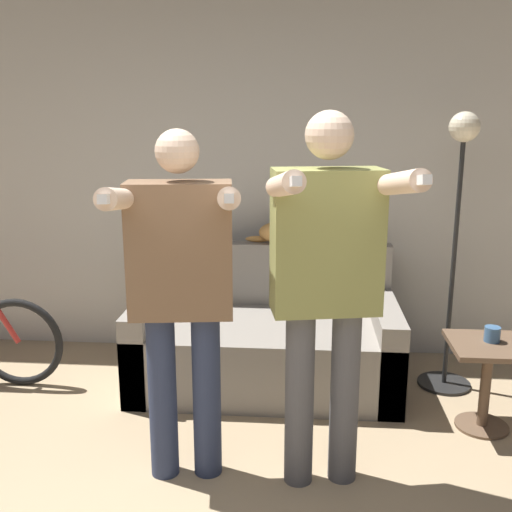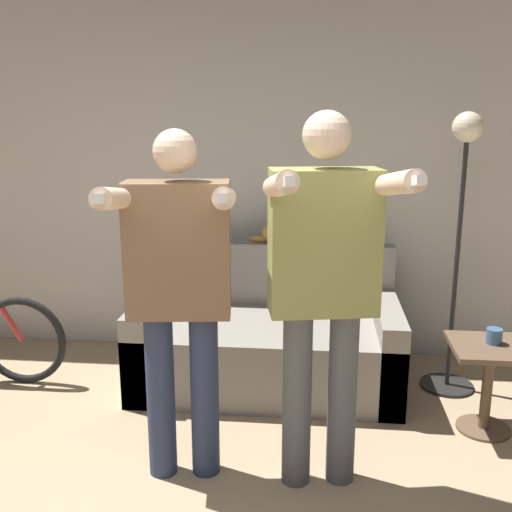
{
  "view_description": "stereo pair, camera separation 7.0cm",
  "coord_description": "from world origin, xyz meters",
  "px_view_note": "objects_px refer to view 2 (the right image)",
  "views": [
    {
      "loc": [
        0.39,
        -1.64,
        1.8
      ],
      "look_at": [
        0.13,
        1.56,
        1.01
      ],
      "focal_mm": 42.0,
      "sensor_mm": 36.0,
      "label": 1
    },
    {
      "loc": [
        0.46,
        -1.64,
        1.8
      ],
      "look_at": [
        0.13,
        1.56,
        1.01
      ],
      "focal_mm": 42.0,
      "sensor_mm": 36.0,
      "label": 2
    }
  ],
  "objects_px": {
    "cat": "(286,232)",
    "cup": "(494,336)",
    "person_right": "(324,276)",
    "floor_lamp": "(461,213)",
    "person_left": "(179,283)",
    "side_table": "(489,370)",
    "couch": "(268,342)"
  },
  "relations": [
    {
      "from": "cat",
      "to": "floor_lamp",
      "type": "relative_size",
      "value": 0.25
    },
    {
      "from": "couch",
      "to": "floor_lamp",
      "type": "xyz_separation_m",
      "value": [
        1.2,
        0.02,
        0.9
      ]
    },
    {
      "from": "cat",
      "to": "cup",
      "type": "bearing_deg",
      "value": -34.98
    },
    {
      "from": "side_table",
      "to": "cup",
      "type": "bearing_deg",
      "value": 56.95
    },
    {
      "from": "floor_lamp",
      "to": "side_table",
      "type": "bearing_deg",
      "value": -79.92
    },
    {
      "from": "couch",
      "to": "cat",
      "type": "relative_size",
      "value": 3.83
    },
    {
      "from": "couch",
      "to": "side_table",
      "type": "bearing_deg",
      "value": -21.97
    },
    {
      "from": "floor_lamp",
      "to": "cup",
      "type": "height_order",
      "value": "floor_lamp"
    },
    {
      "from": "person_right",
      "to": "cat",
      "type": "relative_size",
      "value": 4.02
    },
    {
      "from": "person_left",
      "to": "floor_lamp",
      "type": "xyz_separation_m",
      "value": [
        1.53,
        1.14,
        0.17
      ]
    },
    {
      "from": "cat",
      "to": "cup",
      "type": "xyz_separation_m",
      "value": [
        1.22,
        -0.85,
        -0.4
      ]
    },
    {
      "from": "couch",
      "to": "cup",
      "type": "height_order",
      "value": "couch"
    },
    {
      "from": "floor_lamp",
      "to": "person_left",
      "type": "bearing_deg",
      "value": -143.24
    },
    {
      "from": "couch",
      "to": "person_left",
      "type": "bearing_deg",
      "value": -106.34
    },
    {
      "from": "side_table",
      "to": "cup",
      "type": "height_order",
      "value": "cup"
    },
    {
      "from": "cat",
      "to": "floor_lamp",
      "type": "distance_m",
      "value": 1.17
    },
    {
      "from": "couch",
      "to": "cup",
      "type": "distance_m",
      "value": 1.43
    },
    {
      "from": "floor_lamp",
      "to": "side_table",
      "type": "xyz_separation_m",
      "value": [
        0.1,
        -0.54,
        -0.8
      ]
    },
    {
      "from": "person_left",
      "to": "person_right",
      "type": "xyz_separation_m",
      "value": [
        0.68,
        0.0,
        0.05
      ]
    },
    {
      "from": "person_right",
      "to": "couch",
      "type": "bearing_deg",
      "value": 96.72
    },
    {
      "from": "person_right",
      "to": "side_table",
      "type": "relative_size",
      "value": 3.46
    },
    {
      "from": "person_right",
      "to": "cup",
      "type": "bearing_deg",
      "value": 22.38
    },
    {
      "from": "person_left",
      "to": "person_right",
      "type": "distance_m",
      "value": 0.68
    },
    {
      "from": "cat",
      "to": "side_table",
      "type": "relative_size",
      "value": 0.86
    },
    {
      "from": "floor_lamp",
      "to": "couch",
      "type": "bearing_deg",
      "value": -179.0
    },
    {
      "from": "cup",
      "to": "person_right",
      "type": "bearing_deg",
      "value": -147.11
    },
    {
      "from": "person_right",
      "to": "floor_lamp",
      "type": "bearing_deg",
      "value": 42.71
    },
    {
      "from": "person_right",
      "to": "floor_lamp",
      "type": "xyz_separation_m",
      "value": [
        0.85,
        1.14,
        0.12
      ]
    },
    {
      "from": "floor_lamp",
      "to": "cup",
      "type": "bearing_deg",
      "value": -77.27
    },
    {
      "from": "cup",
      "to": "cat",
      "type": "bearing_deg",
      "value": 145.02
    },
    {
      "from": "person_left",
      "to": "cup",
      "type": "xyz_separation_m",
      "value": [
        1.65,
        0.63,
        -0.44
      ]
    },
    {
      "from": "couch",
      "to": "person_left",
      "type": "xyz_separation_m",
      "value": [
        -0.33,
        -1.12,
        0.73
      ]
    }
  ]
}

